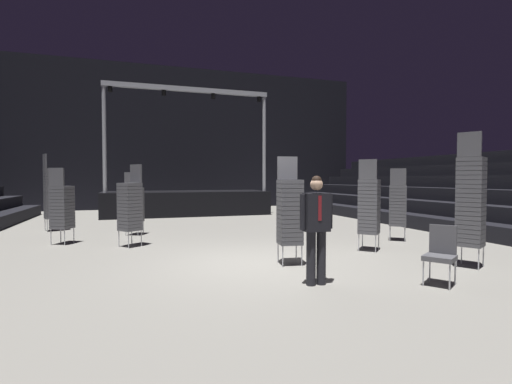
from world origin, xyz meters
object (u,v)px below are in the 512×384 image
at_px(chair_stack_front_left, 471,200).
at_px(loose_chair_near_man, 441,251).
at_px(chair_stack_mid_centre, 130,205).
at_px(chair_stack_front_right, 62,206).
at_px(chair_stack_rear_left, 398,205).
at_px(chair_stack_rear_centre, 134,204).
at_px(stage_riser, 186,201).
at_px(chair_stack_rear_right, 290,210).
at_px(chair_stack_mid_right, 369,205).
at_px(man_with_tie, 316,223).
at_px(chair_stack_mid_left, 52,193).

xyz_separation_m(chair_stack_front_left, loose_chair_near_man, (-1.47, -0.80, -0.75)).
relative_size(chair_stack_front_left, chair_stack_mid_centre, 1.25).
xyz_separation_m(chair_stack_front_right, chair_stack_rear_left, (8.62, -2.23, 0.00)).
bearing_deg(chair_stack_rear_centre, stage_riser, 93.75).
height_order(chair_stack_front_right, chair_stack_rear_centre, chair_stack_front_right).
bearing_deg(chair_stack_rear_right, chair_stack_front_right, -32.84).
xyz_separation_m(chair_stack_front_right, chair_stack_mid_right, (6.99, -3.26, 0.08)).
distance_m(stage_riser, man_with_tie, 12.57).
xyz_separation_m(stage_riser, chair_stack_rear_right, (0.49, -11.08, 0.42)).
relative_size(chair_stack_rear_left, loose_chair_near_man, 2.08).
height_order(chair_stack_mid_left, chair_stack_rear_left, chair_stack_mid_left).
xyz_separation_m(chair_stack_mid_left, chair_stack_mid_centre, (2.39, -3.78, -0.21)).
height_order(stage_riser, loose_chair_near_man, stage_riser).
bearing_deg(chair_stack_front_left, chair_stack_front_right, -153.68).
xyz_separation_m(chair_stack_front_left, chair_stack_rear_left, (0.77, 3.06, -0.29)).
bearing_deg(chair_stack_mid_left, chair_stack_front_right, -5.95).
distance_m(man_with_tie, loose_chair_near_man, 2.04).
distance_m(man_with_tie, chair_stack_rear_left, 5.26).
xyz_separation_m(chair_stack_rear_right, chair_stack_rear_centre, (-2.87, 5.10, -0.13)).
relative_size(chair_stack_mid_left, chair_stack_mid_centre, 1.21).
bearing_deg(stage_riser, chair_stack_rear_left, -64.49).
bearing_deg(man_with_tie, chair_stack_mid_left, -58.09).
distance_m(chair_stack_front_left, chair_stack_mid_left, 11.82).
height_order(man_with_tie, chair_stack_mid_centre, chair_stack_mid_centre).
distance_m(chair_stack_front_right, chair_stack_rear_right, 6.14).
relative_size(chair_stack_mid_left, chair_stack_rear_centre, 1.32).
relative_size(chair_stack_mid_left, chair_stack_mid_right, 1.16).
distance_m(chair_stack_front_left, chair_stack_front_right, 9.47).
relative_size(chair_stack_front_right, chair_stack_mid_left, 0.79).
xyz_separation_m(chair_stack_rear_right, loose_chair_near_man, (1.72, -2.09, -0.53)).
xyz_separation_m(chair_stack_mid_centre, loose_chair_near_man, (4.70, -5.15, -0.49)).
height_order(chair_stack_rear_left, loose_chair_near_man, chair_stack_rear_left).
relative_size(chair_stack_front_right, chair_stack_rear_centre, 1.05).
xyz_separation_m(stage_riser, chair_stack_mid_right, (2.82, -10.34, 0.42)).
height_order(chair_stack_mid_centre, loose_chair_near_man, chair_stack_mid_centre).
height_order(stage_riser, chair_stack_mid_centre, stage_riser).
distance_m(chair_stack_mid_left, chair_stack_rear_centre, 3.07).
height_order(stage_riser, chair_stack_rear_centre, stage_riser).
distance_m(chair_stack_mid_left, chair_stack_rear_right, 8.71).
xyz_separation_m(stage_riser, loose_chair_near_man, (2.20, -13.17, -0.11)).
xyz_separation_m(chair_stack_mid_left, loose_chair_near_man, (7.10, -8.94, -0.70)).
bearing_deg(chair_stack_mid_right, stage_riser, 151.33).
relative_size(chair_stack_front_left, chair_stack_rear_right, 1.20).
distance_m(chair_stack_front_right, chair_stack_mid_right, 7.71).
xyz_separation_m(man_with_tie, chair_stack_rear_centre, (-2.69, 6.59, -0.04)).
relative_size(stage_riser, chair_stack_mid_right, 3.50).
relative_size(chair_stack_front_left, chair_stack_rear_centre, 1.36).
bearing_deg(stage_riser, chair_stack_front_left, -73.47).
bearing_deg(stage_riser, chair_stack_mid_centre, -107.32).
bearing_deg(chair_stack_front_right, man_with_tie, -23.67).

